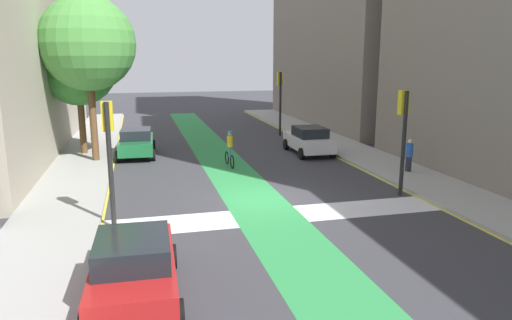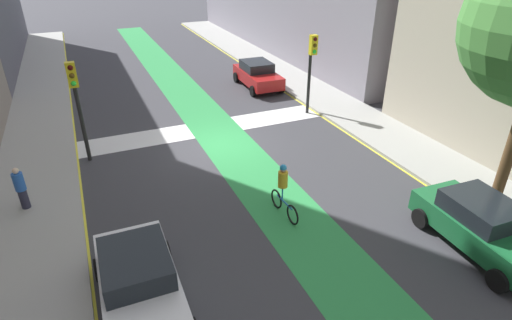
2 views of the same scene
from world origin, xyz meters
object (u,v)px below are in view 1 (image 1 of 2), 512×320
street_tree_far (78,68)px  traffic_signal_near_right (403,122)px  car_white_right_far (309,140)px  car_red_left_near (134,267)px  traffic_signal_far_right (280,91)px  car_green_left_far (136,142)px  cyclist_in_lane (230,148)px  street_tree_near (88,44)px  traffic_signal_near_left (109,140)px  pedestrian_sidewalk_right_a (409,155)px

street_tree_far → traffic_signal_near_right: bearing=-40.7°
car_white_right_far → car_red_left_near: size_ratio=0.99×
traffic_signal_near_right → traffic_signal_far_right: size_ratio=0.94×
traffic_signal_near_right → car_red_left_near: (-10.36, -6.18, -2.14)m
car_green_left_far → street_tree_far: 5.06m
traffic_signal_far_right → car_green_left_far: (-9.90, -5.06, -2.31)m
cyclist_in_lane → street_tree_near: bearing=158.3°
traffic_signal_near_right → car_green_left_far: 14.78m
traffic_signal_far_right → street_tree_far: street_tree_far is taller
car_white_right_far → traffic_signal_near_left: bearing=-136.8°
traffic_signal_near_right → cyclist_in_lane: size_ratio=2.26×
pedestrian_sidewalk_right_a → car_white_right_far: bearing=116.4°
traffic_signal_near_left → street_tree_near: (-1.32, 10.24, 3.23)m
traffic_signal_far_right → cyclist_in_lane: bearing=-120.9°
traffic_signal_near_right → street_tree_far: 17.46m
traffic_signal_near_right → street_tree_far: bearing=139.3°
traffic_signal_near_left → street_tree_near: 10.82m
car_white_right_far → pedestrian_sidewalk_right_a: bearing=-63.6°
traffic_signal_near_right → car_white_right_far: size_ratio=0.99×
traffic_signal_near_left → car_green_left_far: (0.78, 11.43, -2.08)m
car_white_right_far → street_tree_near: (-11.71, 0.49, 5.31)m
car_green_left_far → pedestrian_sidewalk_right_a: size_ratio=2.80×
street_tree_far → car_white_right_far: bearing=-11.7°
traffic_signal_near_right → street_tree_near: bearing=143.3°
traffic_signal_near_left → cyclist_in_lane: size_ratio=2.21×
traffic_signal_near_left → car_red_left_near: (0.68, -5.17, -2.08)m
traffic_signal_near_left → traffic_signal_near_right: bearing=5.3°
traffic_signal_near_right → traffic_signal_far_right: traffic_signal_far_right is taller
car_red_left_near → street_tree_far: (-2.79, 17.51, 4.06)m
traffic_signal_near_left → traffic_signal_far_right: bearing=57.1°
traffic_signal_near_left → traffic_signal_far_right: size_ratio=0.92×
traffic_signal_near_right → car_green_left_far: (-10.26, 10.42, -2.14)m
street_tree_far → street_tree_near: bearing=-69.4°
car_white_right_far → traffic_signal_near_right: bearing=-85.8°
car_green_left_far → cyclist_in_lane: 5.98m
car_white_right_far → car_green_left_far: bearing=170.1°
traffic_signal_near_left → car_white_right_far: size_ratio=0.97×
traffic_signal_near_right → car_green_left_far: size_ratio=0.98×
cyclist_in_lane → pedestrian_sidewalk_right_a: cyclist_in_lane is taller
cyclist_in_lane → street_tree_far: (-7.46, 4.75, 3.89)m
traffic_signal_far_right → traffic_signal_near_left: bearing=-122.9°
cyclist_in_lane → traffic_signal_far_right: bearing=59.1°
car_red_left_near → cyclist_in_lane: cyclist_in_lane is taller
street_tree_far → car_green_left_far: bearing=-17.4°
traffic_signal_near_right → street_tree_far: street_tree_far is taller
car_green_left_far → pedestrian_sidewalk_right_a: (12.48, -7.46, 0.12)m
street_tree_near → traffic_signal_far_right: bearing=27.5°
pedestrian_sidewalk_right_a → street_tree_near: size_ratio=0.18×
car_red_left_near → traffic_signal_near_left: bearing=97.4°
traffic_signal_near_right → cyclist_in_lane: bearing=130.9°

